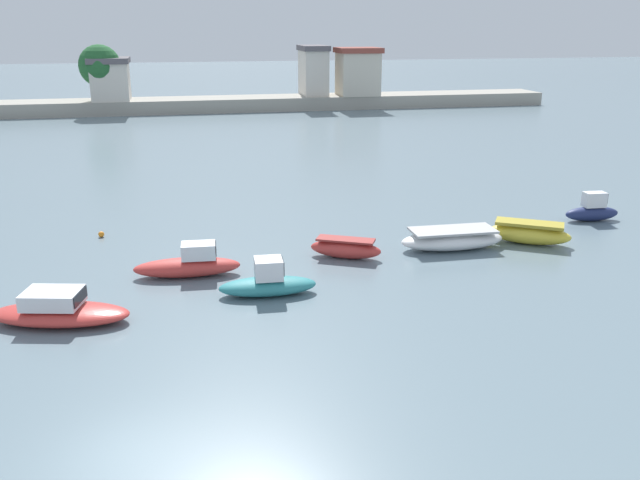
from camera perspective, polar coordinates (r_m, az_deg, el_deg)
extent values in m
plane|color=slate|center=(20.23, -16.07, -17.17)|extent=(400.00, 400.00, 0.00)
ellipsoid|color=#C63833|center=(28.91, -21.05, -5.84)|extent=(5.91, 3.43, 0.71)
cube|color=silver|center=(28.74, -21.62, -4.59)|extent=(2.49, 2.01, 0.63)
cube|color=black|center=(28.32, -19.59, -4.55)|extent=(0.40, 1.37, 0.44)
ellipsoid|color=#C63833|center=(32.37, -11.14, -2.26)|extent=(5.04, 1.78, 0.87)
cube|color=silver|center=(32.08, -10.21, -0.89)|extent=(1.63, 1.18, 0.72)
cube|color=black|center=(32.04, -8.81, -0.70)|extent=(0.14, 0.98, 0.50)
ellipsoid|color=teal|center=(29.73, -4.43, -3.90)|extent=(4.35, 1.77, 0.77)
cube|color=silver|center=(29.44, -4.36, -2.41)|extent=(1.26, 1.22, 0.88)
cube|color=black|center=(29.46, -3.20, -2.19)|extent=(0.13, 1.05, 0.61)
ellipsoid|color=#C63833|center=(34.22, 2.17, -0.78)|extent=(3.74, 2.63, 0.91)
cube|color=maroon|center=(34.06, 2.18, 0.03)|extent=(3.01, 2.14, 0.10)
ellipsoid|color=white|center=(36.24, 11.08, 0.00)|extent=(5.60, 2.23, 0.96)
cube|color=#AFAFAF|center=(36.08, 11.13, 0.81)|extent=(4.48, 1.87, 0.12)
ellipsoid|color=yellow|center=(38.12, 17.17, 0.47)|extent=(4.50, 3.55, 1.03)
cube|color=#A8952A|center=(37.95, 17.26, 1.33)|extent=(3.63, 2.89, 0.17)
ellipsoid|color=navy|center=(43.83, 21.94, 2.07)|extent=(3.39, 1.25, 0.87)
cube|color=silver|center=(43.64, 22.13, 3.18)|extent=(1.32, 0.81, 0.88)
cube|color=black|center=(43.95, 22.86, 3.31)|extent=(0.12, 0.67, 0.62)
sphere|color=orange|center=(39.51, -17.96, 0.46)|extent=(0.33, 0.33, 0.33)
cube|color=#9E998C|center=(94.16, -13.47, 10.96)|extent=(108.35, 6.42, 1.76)
cube|color=beige|center=(93.92, -17.24, 12.63)|extent=(4.66, 5.74, 4.68)
cube|color=#565156|center=(93.75, -17.39, 14.26)|extent=(5.13, 6.31, 0.70)
cube|color=beige|center=(96.70, -0.57, 13.91)|extent=(3.24, 5.94, 5.98)
cube|color=#565156|center=(96.53, -0.57, 15.89)|extent=(3.57, 6.54, 0.70)
cube|color=beige|center=(96.36, 3.20, 13.79)|extent=(5.33, 5.02, 5.71)
cube|color=brown|center=(96.19, 3.24, 15.70)|extent=(5.86, 5.52, 0.70)
cylinder|color=brown|center=(93.50, -17.88, 11.81)|extent=(0.36, 0.36, 2.28)
sphere|color=#235B2D|center=(93.26, -18.07, 13.80)|extent=(5.31, 5.31, 5.31)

